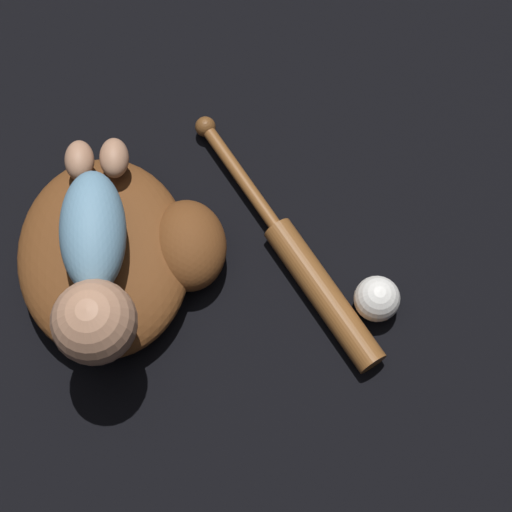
% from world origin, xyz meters
% --- Properties ---
extents(ground_plane, '(6.00, 6.00, 0.00)m').
position_xyz_m(ground_plane, '(0.00, 0.00, 0.00)').
color(ground_plane, black).
extents(baseball_glove, '(0.38, 0.36, 0.10)m').
position_xyz_m(baseball_glove, '(0.03, 0.02, 0.05)').
color(baseball_glove, brown).
rests_on(baseball_glove, ground).
extents(baby_figure, '(0.36, 0.15, 0.12)m').
position_xyz_m(baby_figure, '(0.09, 0.01, 0.15)').
color(baby_figure, '#6693B2').
rests_on(baby_figure, baseball_glove).
extents(baseball_bat, '(0.42, 0.32, 0.05)m').
position_xyz_m(baseball_bat, '(0.02, 0.31, 0.02)').
color(baseball_bat, brown).
rests_on(baseball_bat, ground).
extents(baseball, '(0.07, 0.07, 0.07)m').
position_xyz_m(baseball, '(0.07, 0.42, 0.04)').
color(baseball, white).
rests_on(baseball, ground).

